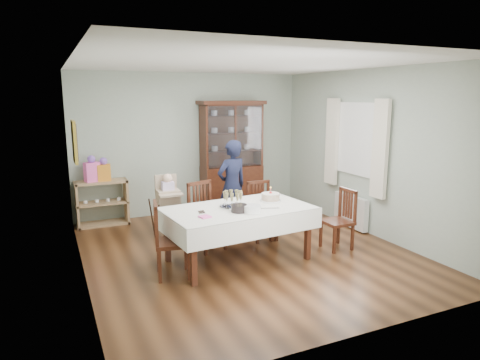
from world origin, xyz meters
TOP-DOWN VIEW (x-y plane):
  - floor at (0.00, 0.00)m, footprint 5.00×5.00m
  - room_shell at (0.00, 0.53)m, footprint 5.00×5.00m
  - dining_table at (-0.24, -0.27)m, footprint 2.10×1.33m
  - china_cabinet at (0.75, 2.26)m, footprint 1.30×0.48m
  - sideboard at (-1.75, 2.28)m, footprint 0.90×0.38m
  - picture_frame at (-2.22, 0.80)m, footprint 0.04×0.48m
  - window at (2.22, 0.30)m, footprint 0.04×1.02m
  - curtain_left at (2.16, -0.32)m, footprint 0.07×0.30m
  - curtain_right at (2.16, 0.92)m, footprint 0.07×0.30m
  - radiator at (2.16, 0.30)m, footprint 0.10×0.80m
  - chair_far_left at (-0.48, 0.34)m, footprint 0.56×0.56m
  - chair_far_right at (0.49, 0.42)m, footprint 0.43×0.43m
  - chair_end_left at (-1.23, -0.41)m, footprint 0.51×0.51m
  - chair_end_right at (1.32, -0.45)m, footprint 0.41×0.41m
  - woman at (0.21, 1.01)m, footprint 0.63×0.49m
  - high_chair at (-0.87, 1.06)m, footprint 0.48×0.48m
  - champagne_tray at (-0.30, -0.21)m, footprint 0.37×0.37m
  - birthday_cake at (0.34, -0.12)m, footprint 0.31×0.31m
  - plate_stack_dark at (-0.32, -0.47)m, footprint 0.23×0.23m
  - plate_stack_white at (-0.18, -0.57)m, footprint 0.29×0.29m
  - napkin_stack at (-0.82, -0.53)m, footprint 0.16×0.16m
  - cutlery at (-0.82, -0.29)m, footprint 0.13×0.17m
  - cake_knife at (0.11, -0.49)m, footprint 0.30×0.12m
  - gift_bag_pink at (-1.89, 2.26)m, footprint 0.28×0.22m
  - gift_bag_orange at (-1.69, 2.26)m, footprint 0.24×0.18m

SIDE VIEW (x-z plane):
  - floor at x=0.00m, z-range 0.00..0.00m
  - chair_end_right at x=1.32m, z-range -0.18..0.72m
  - chair_far_right at x=0.49m, z-range -0.19..0.73m
  - chair_end_left at x=-1.23m, z-range -0.20..0.77m
  - chair_far_left at x=-0.48m, z-range -0.20..0.80m
  - radiator at x=2.16m, z-range 0.02..0.57m
  - dining_table at x=-0.24m, z-range 0.00..0.76m
  - sideboard at x=-1.75m, z-range 0.00..0.80m
  - high_chair at x=-0.87m, z-range -0.12..0.94m
  - cutlery at x=-0.82m, z-range 0.76..0.77m
  - cake_knife at x=0.11m, z-range 0.76..0.77m
  - napkin_stack at x=-0.82m, z-range 0.76..0.78m
  - woman at x=0.21m, z-range 0.00..1.55m
  - plate_stack_white at x=-0.18m, z-range 0.76..0.86m
  - plate_stack_dark at x=-0.32m, z-range 0.76..0.86m
  - birthday_cake at x=0.34m, z-range 0.71..0.92m
  - champagne_tray at x=-0.30m, z-range 0.72..0.95m
  - gift_bag_orange at x=-1.69m, z-range 0.78..1.19m
  - gift_bag_pink at x=-1.89m, z-range 0.77..1.24m
  - china_cabinet at x=0.75m, z-range 0.04..2.21m
  - curtain_left at x=2.16m, z-range 0.67..2.23m
  - curtain_right at x=2.16m, z-range 0.67..2.23m
  - window at x=2.22m, z-range 0.94..2.16m
  - picture_frame at x=-2.22m, z-range 1.36..1.94m
  - room_shell at x=0.00m, z-range -0.80..4.20m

